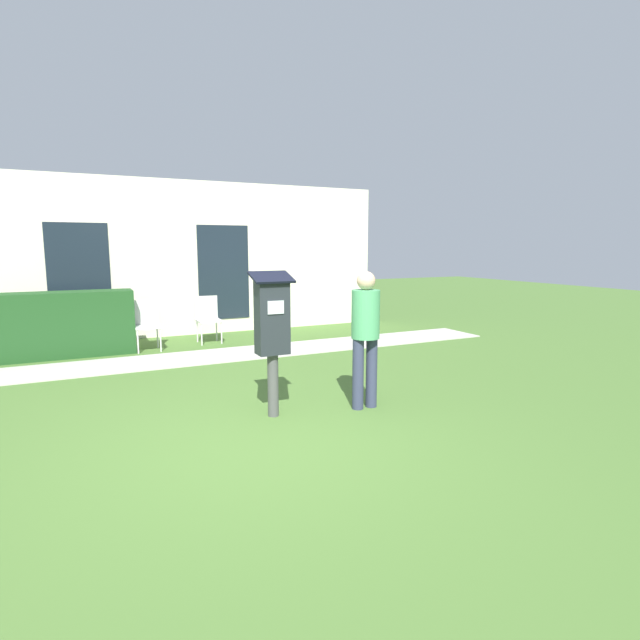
{
  "coord_description": "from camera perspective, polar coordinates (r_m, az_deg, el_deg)",
  "views": [
    {
      "loc": [
        -1.43,
        -4.29,
        1.85
      ],
      "look_at": [
        0.95,
        0.6,
        1.05
      ],
      "focal_mm": 28.0,
      "sensor_mm": 36.0,
      "label": 1
    }
  ],
  "objects": [
    {
      "name": "building_facade",
      "position": [
        10.77,
        -18.42,
        6.61
      ],
      "size": [
        10.0,
        0.26,
        3.2
      ],
      "color": "beige",
      "rests_on": "ground"
    },
    {
      "name": "ground_plane",
      "position": [
        4.89,
        -7.13,
        -13.96
      ],
      "size": [
        40.0,
        40.0,
        0.0
      ],
      "primitive_type": "plane",
      "color": "#476B2D"
    },
    {
      "name": "outdoor_chair_middle",
      "position": [
        9.91,
        -12.72,
        0.52
      ],
      "size": [
        0.44,
        0.44,
        0.9
      ],
      "rotation": [
        0.0,
        0.0,
        0.39
      ],
      "color": "silver",
      "rests_on": "ground"
    },
    {
      "name": "outdoor_chair_left",
      "position": [
        9.48,
        -19.22,
        -0.1
      ],
      "size": [
        0.44,
        0.44,
        0.9
      ],
      "rotation": [
        0.0,
        0.0,
        -0.16
      ],
      "color": "silver",
      "rests_on": "ground"
    },
    {
      "name": "sidewalk",
      "position": [
        8.57,
        -15.75,
        -4.34
      ],
      "size": [
        12.0,
        1.1,
        0.02
      ],
      "color": "#B7B2A8",
      "rests_on": "ground"
    },
    {
      "name": "parking_meter",
      "position": [
        5.39,
        -5.49,
        -0.56
      ],
      "size": [
        0.44,
        0.31,
        1.59
      ],
      "color": "#4C4C4C",
      "rests_on": "ground"
    },
    {
      "name": "person_standing",
      "position": [
        5.68,
        5.21,
        -1.0
      ],
      "size": [
        0.32,
        0.32,
        1.58
      ],
      "rotation": [
        0.0,
        0.0,
        0.12
      ],
      "color": "#333851",
      "rests_on": "ground"
    },
    {
      "name": "hedge_row",
      "position": [
        9.47,
        -28.76,
        -0.55
      ],
      "size": [
        2.73,
        0.6,
        1.1
      ],
      "color": "#1E471E",
      "rests_on": "ground"
    }
  ]
}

